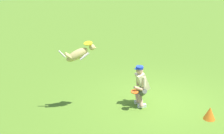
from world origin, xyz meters
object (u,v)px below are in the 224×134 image
Objects in this scene: person at (141,85)px; frisbee_held at (135,92)px; frisbee_flying at (88,43)px; training_cone at (210,113)px; dog at (79,54)px.

frisbee_held is at bearing 38.35° from person.
frisbee_flying reaches higher than training_cone.
dog is 4.86× the size of frisbee_held.
dog is 4.05m from training_cone.
dog is at bearing -23.77° from training_cone.
dog is at bearing -0.44° from frisbee_flying.
frisbee_flying is (-0.27, 0.00, 0.30)m from dog.
person is at bearing 171.36° from frisbee_flying.
training_cone is at bearing 138.41° from person.
frisbee_held is (0.29, 0.26, -0.09)m from person.
dog reaches higher than frisbee_held.
dog is 4.40× the size of frisbee_flying.
training_cone is (-1.61, 1.27, -0.51)m from person.
training_cone is at bearing 154.46° from frisbee_flying.
person is 2.11m from training_cone.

